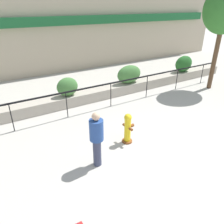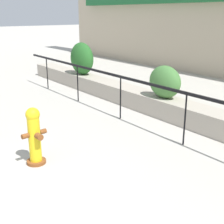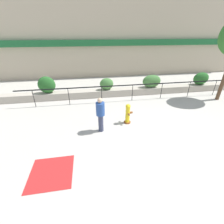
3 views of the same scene
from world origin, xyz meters
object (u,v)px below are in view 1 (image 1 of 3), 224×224
hedge_bush_3 (184,64)px  pedestrian (97,136)px  fire_hydrant (128,128)px  hedge_bush_2 (129,74)px  hedge_bush_1 (67,87)px

hedge_bush_3 → pedestrian: pedestrian is taller
hedge_bush_3 → fire_hydrant: size_ratio=1.18×
hedge_bush_2 → hedge_bush_3: bearing=0.0°
hedge_bush_2 → fire_hydrant: 4.91m
hedge_bush_1 → fire_hydrant: hedge_bush_1 is taller
hedge_bush_1 → hedge_bush_3: hedge_bush_3 is taller
fire_hydrant → pedestrian: size_ratio=0.62×
hedge_bush_1 → pedestrian: (-0.87, -4.46, 0.06)m
fire_hydrant → hedge_bush_3: bearing=29.2°
hedge_bush_2 → hedge_bush_3: size_ratio=1.11×
hedge_bush_2 → hedge_bush_3: (4.17, 0.00, 0.01)m
fire_hydrant → pedestrian: bearing=-160.6°
fire_hydrant → pedestrian: 1.60m
hedge_bush_3 → fire_hydrant: hedge_bush_3 is taller
hedge_bush_2 → pedestrian: 6.22m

